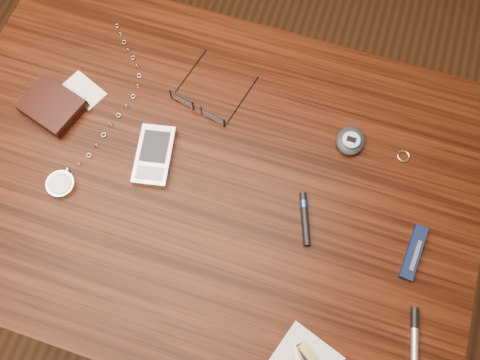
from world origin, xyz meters
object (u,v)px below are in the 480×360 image
at_px(eyeglasses, 200,106).
at_px(pocket_knife, 414,253).
at_px(desk, 208,193).
at_px(pocket_watch, 65,177).
at_px(pda_phone, 154,155).
at_px(pedometer, 350,141).
at_px(silver_pen, 414,349).
at_px(wallet_and_card, 53,106).

xyz_separation_m(eyeglasses, pocket_knife, (0.44, -0.15, -0.01)).
height_order(desk, eyeglasses, eyeglasses).
bearing_deg(pocket_watch, desk, 19.31).
height_order(pda_phone, pocket_knife, pda_phone).
bearing_deg(desk, pedometer, 31.31).
bearing_deg(eyeglasses, silver_pen, -32.81).
bearing_deg(wallet_and_card, eyeglasses, 17.75).
distance_m(pocket_watch, silver_pen, 0.66).
relative_size(pocket_watch, pda_phone, 3.02).
bearing_deg(silver_pen, pocket_knife, 101.26).
xyz_separation_m(desk, eyeglasses, (-0.05, 0.13, 0.11)).
relative_size(desk, pocket_watch, 2.62).
bearing_deg(pedometer, desk, -148.69).
xyz_separation_m(desk, pocket_knife, (0.39, -0.02, 0.11)).
distance_m(desk, pda_phone, 0.15).
relative_size(pda_phone, pocket_knife, 1.27).
bearing_deg(eyeglasses, pocket_watch, -131.23).
xyz_separation_m(wallet_and_card, pedometer, (0.55, 0.10, -0.00)).
distance_m(pocket_watch, pedometer, 0.52).
distance_m(desk, pedometer, 0.30).
relative_size(pda_phone, silver_pen, 0.83).
distance_m(desk, wallet_and_card, 0.34).
distance_m(eyeglasses, pda_phone, 0.13).
bearing_deg(pedometer, eyeglasses, -176.59).
bearing_deg(pocket_knife, silver_pen, -78.74).
relative_size(wallet_and_card, silver_pen, 0.98).
bearing_deg(desk, eyeglasses, 112.50).
height_order(pda_phone, pedometer, pedometer).
bearing_deg(pda_phone, pocket_watch, -147.16).
height_order(desk, pocket_knife, pocket_knife).
xyz_separation_m(wallet_and_card, pocket_watch, (0.08, -0.12, -0.00)).
height_order(wallet_and_card, pocket_watch, wallet_and_card).
distance_m(pocket_watch, pocket_knife, 0.63).
xyz_separation_m(pocket_watch, pedometer, (0.47, 0.23, 0.00)).
distance_m(pda_phone, silver_pen, 0.55).
height_order(pocket_knife, silver_pen, pocket_knife).
distance_m(eyeglasses, pedometer, 0.29).
distance_m(pocket_knife, silver_pen, 0.15).
bearing_deg(eyeglasses, desk, -67.50).
distance_m(pedometer, pocket_knife, 0.23).
relative_size(eyeglasses, pocket_knife, 1.52).
height_order(pedometer, pocket_knife, pedometer).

